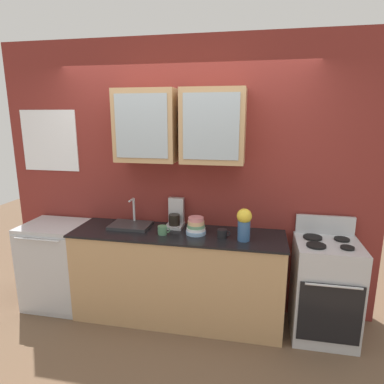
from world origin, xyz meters
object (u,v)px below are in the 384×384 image
(stove_range, at_px, (325,289))
(cup_near_bowls, at_px, (222,234))
(bowl_stack, at_px, (196,226))
(cup_near_sink, at_px, (163,230))
(vase, at_px, (244,223))
(dishwasher, at_px, (58,265))
(coffee_maker, at_px, (175,216))
(sink_faucet, at_px, (131,225))

(stove_range, distance_m, cup_near_bowls, 1.07)
(bowl_stack, distance_m, cup_near_sink, 0.32)
(vase, bearing_deg, dishwasher, 177.97)
(stove_range, relative_size, cup_near_sink, 9.05)
(dishwasher, relative_size, coffee_maker, 3.14)
(stove_range, xyz_separation_m, dishwasher, (-2.71, -0.00, -0.01))
(bowl_stack, relative_size, cup_near_bowls, 1.57)
(cup_near_sink, xyz_separation_m, dishwasher, (-1.20, 0.06, -0.50))
(vase, relative_size, dishwasher, 0.33)
(sink_faucet, distance_m, bowl_stack, 0.70)
(stove_range, bearing_deg, cup_near_sink, -177.40)
(sink_faucet, bearing_deg, bowl_stack, -6.10)
(sink_faucet, distance_m, coffee_maker, 0.46)
(vase, height_order, dishwasher, vase)
(coffee_maker, bearing_deg, sink_faucet, -166.62)
(stove_range, height_order, sink_faucet, sink_faucet)
(stove_range, bearing_deg, cup_near_bowls, -177.23)
(stove_range, xyz_separation_m, sink_faucet, (-1.89, 0.08, 0.47))
(bowl_stack, bearing_deg, dishwasher, -179.63)
(stove_range, relative_size, dishwasher, 1.20)
(bowl_stack, distance_m, coffee_maker, 0.31)
(sink_faucet, bearing_deg, stove_range, -2.39)
(cup_near_bowls, distance_m, dishwasher, 1.83)
(stove_range, distance_m, sink_faucet, 1.95)
(vase, height_order, coffee_maker, vase)
(bowl_stack, height_order, coffee_maker, coffee_maker)
(bowl_stack, bearing_deg, vase, -9.90)
(dishwasher, distance_m, coffee_maker, 1.39)
(cup_near_sink, height_order, coffee_maker, coffee_maker)
(dishwasher, bearing_deg, coffee_maker, 8.55)
(stove_range, relative_size, sink_faucet, 2.71)
(coffee_maker, bearing_deg, dishwasher, -171.45)
(cup_near_bowls, relative_size, dishwasher, 0.13)
(vase, relative_size, cup_near_bowls, 2.43)
(sink_faucet, bearing_deg, vase, -7.61)
(sink_faucet, relative_size, bowl_stack, 2.09)
(cup_near_sink, bearing_deg, stove_range, 2.60)
(dishwasher, bearing_deg, vase, -2.03)
(cup_near_bowls, bearing_deg, stove_range, 2.77)
(bowl_stack, bearing_deg, coffee_maker, 143.85)
(stove_range, distance_m, vase, 0.97)
(cup_near_bowls, xyz_separation_m, coffee_maker, (-0.50, 0.23, 0.07))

